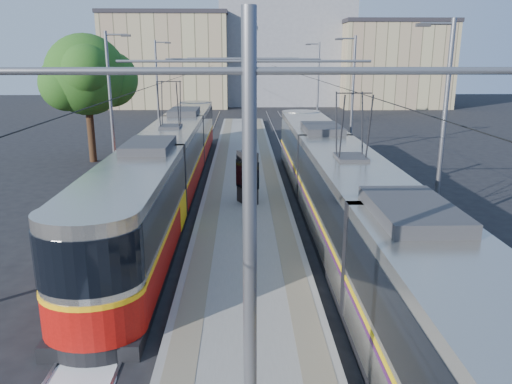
{
  "coord_description": "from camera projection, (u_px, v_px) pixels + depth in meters",
  "views": [
    {
      "loc": [
        -0.09,
        -10.57,
        6.69
      ],
      "look_at": [
        0.42,
        8.01,
        1.6
      ],
      "focal_mm": 35.0,
      "sensor_mm": 36.0,
      "label": 1
    }
  ],
  "objects": [
    {
      "name": "ground",
      "position": [
        248.0,
        344.0,
        11.96
      ],
      "size": [
        160.0,
        160.0,
        0.0
      ],
      "primitive_type": "plane",
      "color": "black",
      "rests_on": "ground"
    },
    {
      "name": "platform",
      "position": [
        244.0,
        175.0,
        28.31
      ],
      "size": [
        4.0,
        50.0,
        0.3
      ],
      "primitive_type": "cube",
      "color": "gray",
      "rests_on": "ground"
    },
    {
      "name": "tactile_strip_left",
      "position": [
        219.0,
        172.0,
        28.23
      ],
      "size": [
        0.7,
        50.0,
        0.01
      ],
      "primitive_type": "cube",
      "color": "gray",
      "rests_on": "platform"
    },
    {
      "name": "tactile_strip_right",
      "position": [
        270.0,
        172.0,
        28.31
      ],
      "size": [
        0.7,
        50.0,
        0.01
      ],
      "primitive_type": "cube",
      "color": "gray",
      "rests_on": "platform"
    },
    {
      "name": "rails",
      "position": [
        244.0,
        177.0,
        28.35
      ],
      "size": [
        8.71,
        70.0,
        0.03
      ],
      "color": "gray",
      "rests_on": "ground"
    },
    {
      "name": "tram_left",
      "position": [
        172.0,
        159.0,
        24.82
      ],
      "size": [
        2.43,
        29.55,
        5.5
      ],
      "color": "black",
      "rests_on": "ground"
    },
    {
      "name": "tram_right",
      "position": [
        349.0,
        199.0,
        17.38
      ],
      "size": [
        2.43,
        31.63,
        5.5
      ],
      "color": "black",
      "rests_on": "ground"
    },
    {
      "name": "catenary",
      "position": [
        244.0,
        102.0,
        24.42
      ],
      "size": [
        9.2,
        70.0,
        7.0
      ],
      "color": "slate",
      "rests_on": "platform"
    },
    {
      "name": "street_lamps",
      "position": [
        244.0,
        97.0,
        31.11
      ],
      "size": [
        15.18,
        38.22,
        8.0
      ],
      "color": "slate",
      "rests_on": "ground"
    },
    {
      "name": "shelter",
      "position": [
        247.0,
        176.0,
        22.13
      ],
      "size": [
        1.03,
        1.23,
        2.33
      ],
      "rotation": [
        0.0,
        0.0,
        0.43
      ],
      "color": "black",
      "rests_on": "platform"
    },
    {
      "name": "tree",
      "position": [
        92.0,
        76.0,
        31.4
      ],
      "size": [
        5.55,
        5.13,
        8.06
      ],
      "color": "#382314",
      "rests_on": "ground"
    },
    {
      "name": "building_left",
      "position": [
        169.0,
        60.0,
        67.93
      ],
      "size": [
        16.32,
        12.24,
        12.24
      ],
      "color": "tan",
      "rests_on": "ground"
    },
    {
      "name": "building_centre",
      "position": [
        284.0,
        51.0,
        71.89
      ],
      "size": [
        18.36,
        14.28,
        14.63
      ],
      "color": "gray",
      "rests_on": "ground"
    },
    {
      "name": "building_right",
      "position": [
        391.0,
        64.0,
        66.93
      ],
      "size": [
        14.28,
        10.2,
        11.2
      ],
      "color": "tan",
      "rests_on": "ground"
    }
  ]
}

